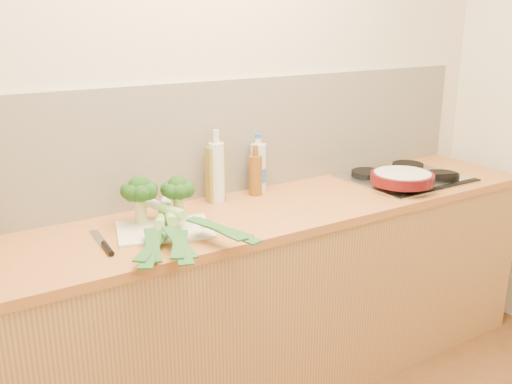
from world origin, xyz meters
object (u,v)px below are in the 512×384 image
chopping_board (164,230)px  chefs_knife (105,246)px  gas_hob (405,177)px  skillet (403,178)px

chopping_board → chefs_knife: size_ratio=1.26×
gas_hob → chefs_knife: (-1.62, -0.06, -0.01)m
chefs_knife → gas_hob: bearing=6.2°
chopping_board → skillet: size_ratio=0.84×
gas_hob → skillet: size_ratio=1.33×
chopping_board → gas_hob: bearing=17.3°
gas_hob → chopping_board: bearing=-179.3°
gas_hob → skillet: bearing=-140.8°
chefs_knife → skillet: size_ratio=0.67×
chopping_board → chefs_knife: 0.26m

